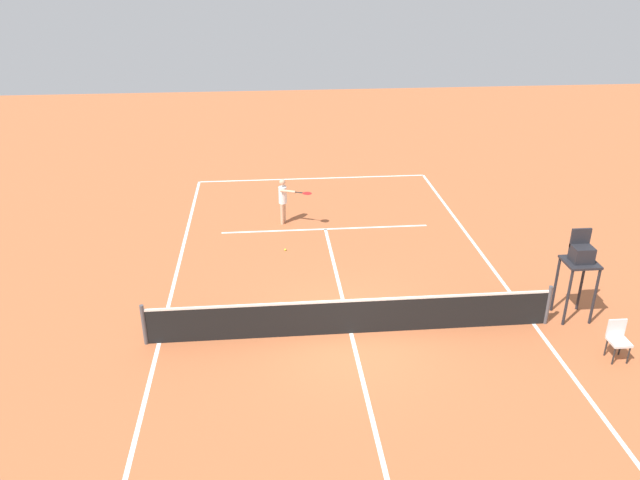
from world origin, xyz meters
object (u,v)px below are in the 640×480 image
Objects in this scene: player_serving at (284,198)px; umpire_chair at (580,261)px; tennis_ball at (285,250)px; courtside_chair_near at (618,338)px.

umpire_chair is (-7.12, 6.79, 0.65)m from player_serving.
tennis_ball is 8.68m from umpire_chair.
tennis_ball is 0.03× the size of umpire_chair.
umpire_chair is (-7.19, 4.59, 1.57)m from tennis_ball.
courtside_chair_near is at bearing 62.58° from player_serving.
umpire_chair is 2.54× the size of courtside_chair_near.
tennis_ball is 0.07× the size of courtside_chair_near.
player_serving is 1.70× the size of courtside_chair_near.
umpire_chair reaches higher than player_serving.
courtside_chair_near is (-7.33, 8.63, -0.42)m from player_serving.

